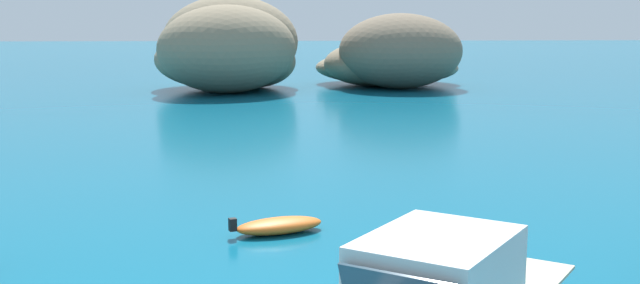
{
  "coord_description": "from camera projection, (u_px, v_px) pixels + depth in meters",
  "views": [
    {
      "loc": [
        -2.2,
        -13.19,
        6.13
      ],
      "look_at": [
        -0.16,
        16.75,
        1.34
      ],
      "focal_mm": 43.63,
      "sensor_mm": 36.0,
      "label": 1
    }
  ],
  "objects": [
    {
      "name": "islet_small",
      "position": [
        390.0,
        59.0,
        70.18
      ],
      "size": [
        15.6,
        17.42,
        6.56
      ],
      "color": "#84755B",
      "rests_on": "ground"
    },
    {
      "name": "islet_large",
      "position": [
        231.0,
        50.0,
        66.94
      ],
      "size": [
        15.81,
        19.5,
        8.1
      ],
      "color": "#84755B",
      "rests_on": "ground"
    },
    {
      "name": "dinghy_tender",
      "position": [
        279.0,
        225.0,
        22.38
      ],
      "size": [
        2.85,
        1.92,
        0.58
      ],
      "color": "orange",
      "rests_on": "ground"
    }
  ]
}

